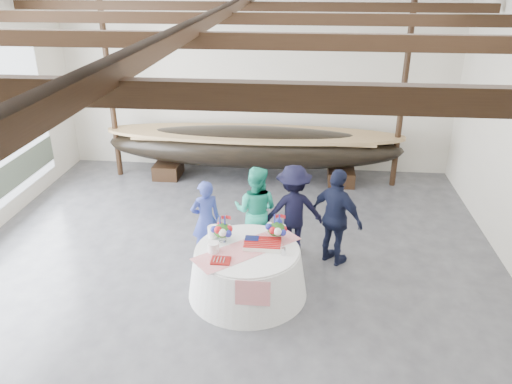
# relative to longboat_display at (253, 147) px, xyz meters

# --- Properties ---
(floor) EXTENTS (10.00, 12.00, 0.01)m
(floor) POSITION_rel_longboat_display_xyz_m (-0.01, -5.10, -0.88)
(floor) COLOR #3D3D42
(floor) RESTS_ON ground
(wall_back) EXTENTS (10.00, 0.02, 4.50)m
(wall_back) POSITION_rel_longboat_display_xyz_m (-0.01, 0.90, 1.37)
(wall_back) COLOR silver
(wall_back) RESTS_ON ground
(ceiling) EXTENTS (10.00, 12.00, 0.01)m
(ceiling) POSITION_rel_longboat_display_xyz_m (-0.01, -5.10, 3.62)
(ceiling) COLOR white
(ceiling) RESTS_ON wall_back
(pavilion_structure) EXTENTS (9.80, 11.76, 4.50)m
(pavilion_structure) POSITION_rel_longboat_display_xyz_m (-0.01, -4.24, 3.12)
(pavilion_structure) COLOR black
(pavilion_structure) RESTS_ON ground
(longboat_display) EXTENTS (7.38, 1.48, 1.38)m
(longboat_display) POSITION_rel_longboat_display_xyz_m (0.00, 0.00, 0.00)
(longboat_display) COLOR black
(longboat_display) RESTS_ON ground
(banquet_table) EXTENTS (1.97, 1.97, 0.84)m
(banquet_table) POSITION_rel_longboat_display_xyz_m (0.41, -4.83, -0.46)
(banquet_table) COLOR silver
(banquet_table) RESTS_ON ground
(tabletop_items) EXTENTS (1.72, 1.62, 0.40)m
(tabletop_items) POSITION_rel_longboat_display_xyz_m (0.39, -4.64, 0.11)
(tabletop_items) COLOR red
(tabletop_items) RESTS_ON banquet_table
(guest_woman_blue) EXTENTS (0.66, 0.59, 1.53)m
(guest_woman_blue) POSITION_rel_longboat_display_xyz_m (-0.48, -3.75, -0.12)
(guest_woman_blue) COLOR navy
(guest_woman_blue) RESTS_ON ground
(guest_woman_teal) EXTENTS (0.95, 0.80, 1.73)m
(guest_woman_teal) POSITION_rel_longboat_display_xyz_m (0.42, -3.49, -0.02)
(guest_woman_teal) COLOR #22B08D
(guest_woman_teal) RESTS_ON ground
(guest_man_left) EXTENTS (1.24, 0.87, 1.75)m
(guest_man_left) POSITION_rel_longboat_display_xyz_m (1.11, -3.43, -0.01)
(guest_man_left) COLOR black
(guest_man_left) RESTS_ON ground
(guest_man_right) EXTENTS (1.11, 1.01, 1.82)m
(guest_man_right) POSITION_rel_longboat_display_xyz_m (1.88, -3.72, 0.03)
(guest_man_right) COLOR black
(guest_man_right) RESTS_ON ground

